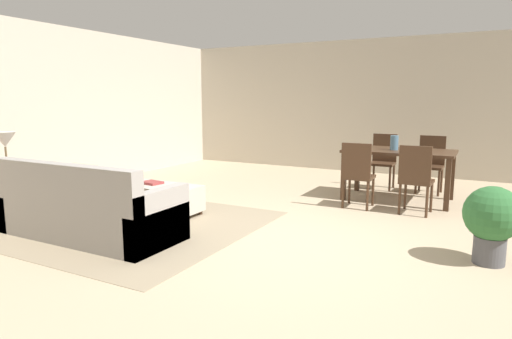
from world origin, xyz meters
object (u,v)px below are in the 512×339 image
(side_table, at_px, (9,185))
(book_on_ottoman, at_px, (152,183))
(dining_chair_far_left, at_px, (383,158))
(dining_chair_near_right, at_px, (416,176))
(ottoman_table, at_px, (159,197))
(table_lamp, at_px, (5,141))
(dining_table, at_px, (399,156))
(dining_chair_far_right, at_px, (431,161))
(couch, at_px, (87,211))
(potted_plant, at_px, (492,219))
(vase_centerpiece, at_px, (394,143))
(dining_chair_near_left, at_px, (357,172))

(side_table, height_order, book_on_ottoman, side_table)
(dining_chair_far_left, bearing_deg, dining_chair_near_right, -64.63)
(ottoman_table, height_order, table_lamp, table_lamp)
(dining_chair_near_right, bearing_deg, dining_chair_far_left, 115.37)
(table_lamp, bearing_deg, ottoman_table, 40.39)
(dining_table, bearing_deg, dining_chair_far_right, 65.85)
(couch, xyz_separation_m, dining_chair_near_right, (3.03, 2.69, 0.23))
(side_table, relative_size, dining_table, 0.38)
(couch, bearing_deg, dining_chair_far_right, 54.76)
(ottoman_table, bearing_deg, book_on_ottoman, 173.84)
(side_table, height_order, table_lamp, table_lamp)
(couch, relative_size, book_on_ottoman, 7.91)
(dining_chair_far_left, height_order, potted_plant, dining_chair_far_left)
(vase_centerpiece, height_order, potted_plant, vase_centerpiece)
(ottoman_table, height_order, dining_chair_far_left, dining_chair_far_left)
(book_on_ottoman, relative_size, potted_plant, 0.36)
(couch, height_order, dining_chair_far_right, dining_chair_far_right)
(ottoman_table, distance_m, vase_centerpiece, 3.49)
(dining_chair_far_left, relative_size, vase_centerpiece, 4.30)
(dining_chair_near_left, height_order, dining_chair_far_left, same)
(dining_chair_near_left, relative_size, potted_plant, 1.26)
(book_on_ottoman, bearing_deg, couch, -85.53)
(dining_chair_far_left, bearing_deg, table_lamp, -129.85)
(table_lamp, relative_size, book_on_ottoman, 2.02)
(couch, xyz_separation_m, vase_centerpiece, (2.59, 3.43, 0.57))
(dining_chair_near_left, xyz_separation_m, dining_chair_near_right, (0.76, 0.02, 0.00))
(ottoman_table, height_order, book_on_ottoman, book_on_ottoman)
(dining_chair_far_right, bearing_deg, dining_chair_near_left, -115.41)
(dining_chair_far_left, distance_m, dining_chair_far_right, 0.76)
(ottoman_table, distance_m, book_on_ottoman, 0.23)
(couch, xyz_separation_m, table_lamp, (-1.33, -0.02, 0.71))
(book_on_ottoman, bearing_deg, side_table, -136.36)
(table_lamp, height_order, dining_chair_near_left, table_lamp)
(couch, height_order, side_table, couch)
(dining_chair_near_left, xyz_separation_m, potted_plant, (1.65, -1.50, -0.09))
(dining_chair_far_right, height_order, book_on_ottoman, dining_chair_far_right)
(couch, distance_m, dining_chair_near_left, 3.51)
(couch, bearing_deg, book_on_ottoman, 94.47)
(couch, xyz_separation_m, dining_chair_far_left, (2.27, 4.29, 0.23))
(dining_table, relative_size, dining_chair_far_right, 1.69)
(dining_chair_near_left, bearing_deg, table_lamp, -143.11)
(dining_chair_far_left, relative_size, dining_chair_far_right, 1.00)
(side_table, distance_m, dining_chair_near_left, 4.49)
(couch, distance_m, potted_plant, 4.09)
(side_table, distance_m, dining_table, 5.31)
(side_table, relative_size, book_on_ottoman, 2.28)
(side_table, distance_m, dining_chair_far_left, 5.61)
(dining_chair_far_right, bearing_deg, table_lamp, -135.33)
(dining_chair_near_right, xyz_separation_m, dining_chair_far_left, (-0.76, 1.60, 0.00))
(table_lamp, relative_size, dining_chair_far_left, 0.57)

